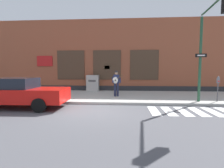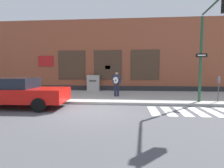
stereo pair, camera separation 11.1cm
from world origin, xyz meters
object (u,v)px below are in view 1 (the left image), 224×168
(busker, at_px, (116,82))
(utility_box, at_px, (93,83))
(red_car, at_px, (20,93))
(traffic_light, at_px, (210,36))
(parking_meter, at_px, (218,85))

(busker, relative_size, utility_box, 1.28)
(red_car, xyz_separation_m, utility_box, (2.60, 6.17, 0.05))
(traffic_light, bearing_deg, parking_meter, 48.17)
(red_car, xyz_separation_m, traffic_light, (9.43, 0.56, 2.80))
(busker, bearing_deg, parking_meter, -13.56)
(red_car, height_order, parking_meter, parking_meter)
(parking_meter, bearing_deg, busker, 166.44)
(parking_meter, relative_size, utility_box, 1.06)
(traffic_light, height_order, utility_box, traffic_light)
(red_car, bearing_deg, parking_meter, 10.06)
(red_car, bearing_deg, traffic_light, 3.41)
(busker, relative_size, parking_meter, 1.21)
(busker, height_order, utility_box, busker)
(red_car, height_order, traffic_light, traffic_light)
(red_car, height_order, utility_box, red_car)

